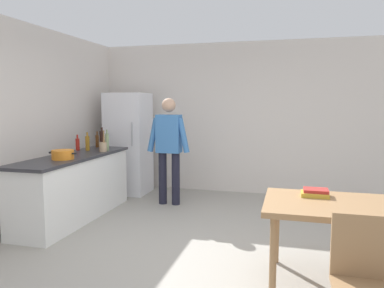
% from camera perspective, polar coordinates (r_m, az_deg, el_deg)
% --- Properties ---
extents(ground_plane, '(14.00, 14.00, 0.00)m').
position_cam_1_polar(ground_plane, '(4.11, 1.04, -16.88)').
color(ground_plane, '#9E998E').
extents(wall_back, '(6.40, 0.12, 2.70)m').
position_cam_1_polar(wall_back, '(6.73, 7.26, 3.98)').
color(wall_back, silver).
rests_on(wall_back, ground_plane).
extents(wall_left, '(0.12, 5.60, 2.70)m').
position_cam_1_polar(wall_left, '(5.23, -27.20, 2.67)').
color(wall_left, silver).
rests_on(wall_left, ground_plane).
extents(kitchen_counter, '(0.64, 2.20, 0.90)m').
position_cam_1_polar(kitchen_counter, '(5.46, -17.74, -6.33)').
color(kitchen_counter, white).
rests_on(kitchen_counter, ground_plane).
extents(refrigerator, '(0.70, 0.67, 1.80)m').
position_cam_1_polar(refrigerator, '(6.73, -9.77, 0.09)').
color(refrigerator, white).
rests_on(refrigerator, ground_plane).
extents(person, '(0.70, 0.22, 1.70)m').
position_cam_1_polar(person, '(5.85, -3.60, 0.02)').
color(person, '#1E1E2D').
rests_on(person, ground_plane).
extents(dining_table, '(1.40, 0.90, 0.75)m').
position_cam_1_polar(dining_table, '(3.53, 22.74, -9.72)').
color(dining_table, '#9E754C').
rests_on(dining_table, ground_plane).
extents(chair, '(0.42, 0.42, 0.91)m').
position_cam_1_polar(chair, '(2.68, 25.49, -18.23)').
color(chair, '#9E754C').
rests_on(chair, ground_plane).
extents(cooking_pot, '(0.40, 0.28, 0.12)m').
position_cam_1_polar(cooking_pot, '(5.03, -19.37, -1.56)').
color(cooking_pot, orange).
rests_on(cooking_pot, kitchen_counter).
extents(utensil_jar, '(0.11, 0.11, 0.32)m').
position_cam_1_polar(utensil_jar, '(5.65, -13.60, -0.37)').
color(utensil_jar, tan).
rests_on(utensil_jar, kitchen_counter).
extents(bottle_sauce_red, '(0.06, 0.06, 0.24)m').
position_cam_1_polar(bottle_sauce_red, '(5.93, -17.29, 0.00)').
color(bottle_sauce_red, '#B22319').
rests_on(bottle_sauce_red, kitchen_counter).
extents(bottle_wine_dark, '(0.08, 0.08, 0.34)m').
position_cam_1_polar(bottle_wine_dark, '(6.04, -13.75, 0.69)').
color(bottle_wine_dark, black).
rests_on(bottle_wine_dark, kitchen_counter).
extents(bottle_beer_brown, '(0.06, 0.06, 0.26)m').
position_cam_1_polar(bottle_beer_brown, '(6.24, -14.45, 0.48)').
color(bottle_beer_brown, '#5B3314').
rests_on(bottle_beer_brown, kitchen_counter).
extents(bottle_vinegar_tall, '(0.06, 0.06, 0.32)m').
position_cam_1_polar(bottle_vinegar_tall, '(5.76, -13.01, 0.34)').
color(bottle_vinegar_tall, gray).
rests_on(bottle_vinegar_tall, kitchen_counter).
extents(bottle_oil_amber, '(0.06, 0.06, 0.28)m').
position_cam_1_polar(bottle_oil_amber, '(5.84, -15.87, 0.15)').
color(bottle_oil_amber, '#996619').
rests_on(bottle_oil_amber, kitchen_counter).
extents(book_stack, '(0.25, 0.19, 0.07)m').
position_cam_1_polar(book_stack, '(3.68, 18.52, -7.17)').
color(book_stack, gold).
rests_on(book_stack, dining_table).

